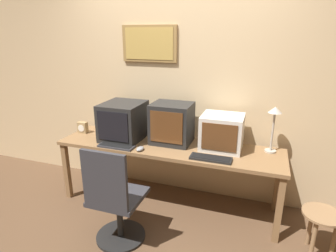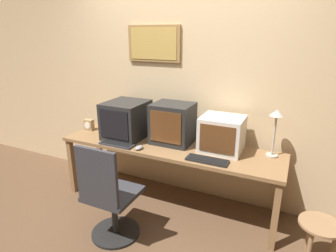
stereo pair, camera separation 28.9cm
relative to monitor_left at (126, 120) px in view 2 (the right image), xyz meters
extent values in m
cube|color=#D1B284|center=(0.53, 0.36, 0.39)|extent=(8.00, 0.05, 2.60)
cube|color=olive|center=(0.19, 0.32, 0.81)|extent=(0.64, 0.02, 0.39)
cube|color=#B79347|center=(0.19, 0.31, 0.81)|extent=(0.56, 0.01, 0.34)
cube|color=olive|center=(0.53, -0.03, -0.22)|extent=(2.36, 0.61, 0.04)
cube|color=olive|center=(-0.60, -0.29, -0.57)|extent=(0.06, 0.06, 0.67)
cube|color=olive|center=(1.67, -0.29, -0.57)|extent=(0.06, 0.06, 0.67)
cube|color=olive|center=(-0.60, 0.22, -0.57)|extent=(0.06, 0.06, 0.67)
cube|color=olive|center=(1.67, 0.22, -0.57)|extent=(0.06, 0.06, 0.67)
cube|color=black|center=(0.00, 0.00, 0.00)|extent=(0.43, 0.47, 0.41)
cube|color=black|center=(0.00, -0.23, 0.01)|extent=(0.35, 0.01, 0.31)
cube|color=black|center=(0.54, 0.07, 0.01)|extent=(0.42, 0.35, 0.43)
cube|color=#563319|center=(0.54, -0.11, 0.02)|extent=(0.34, 0.01, 0.33)
cube|color=beige|center=(1.07, 0.08, -0.03)|extent=(0.41, 0.36, 0.35)
cube|color=#563319|center=(1.07, -0.11, -0.02)|extent=(0.34, 0.01, 0.27)
cube|color=#333338|center=(0.04, -0.26, -0.19)|extent=(0.38, 0.13, 0.02)
cube|color=black|center=(0.04, -0.26, -0.18)|extent=(0.35, 0.11, 0.00)
cube|color=black|center=(1.03, -0.23, -0.19)|extent=(0.39, 0.13, 0.02)
cube|color=black|center=(1.03, -0.23, -0.18)|extent=(0.36, 0.11, 0.00)
ellipsoid|color=gray|center=(0.31, -0.26, -0.19)|extent=(0.07, 0.11, 0.04)
cube|color=#A38456|center=(-0.55, 0.01, -0.14)|extent=(0.11, 0.06, 0.13)
cylinder|color=white|center=(-0.55, -0.03, -0.14)|extent=(0.08, 0.01, 0.08)
cylinder|color=#B2A899|center=(1.55, 0.15, -0.20)|extent=(0.11, 0.11, 0.02)
cylinder|color=#B2A899|center=(1.55, 0.15, 0.01)|extent=(0.02, 0.02, 0.40)
cone|color=#B2A899|center=(1.55, 0.15, 0.23)|extent=(0.13, 0.13, 0.06)
cylinder|color=black|center=(0.30, -0.71, -0.89)|extent=(0.46, 0.46, 0.03)
cylinder|color=#282828|center=(0.30, -0.71, -0.69)|extent=(0.06, 0.06, 0.39)
cube|color=#2D2D33|center=(0.30, -0.71, -0.47)|extent=(0.44, 0.44, 0.04)
cube|color=#2D2D33|center=(0.30, -0.91, -0.20)|extent=(0.40, 0.04, 0.50)
cylinder|color=#8E6B47|center=(2.00, -0.33, -0.51)|extent=(0.33, 0.33, 0.02)
cylinder|color=#8E6B47|center=(2.12, -0.33, -0.71)|extent=(0.04, 0.04, 0.39)
cylinder|color=#8E6B47|center=(1.95, -0.23, -0.71)|extent=(0.04, 0.04, 0.39)
cylinder|color=#8E6B47|center=(1.95, -0.43, -0.71)|extent=(0.04, 0.04, 0.39)
camera|label=1|loc=(1.44, -2.63, 0.92)|focal=30.00mm
camera|label=2|loc=(1.70, -2.52, 0.92)|focal=30.00mm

